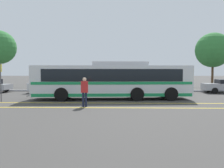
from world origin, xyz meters
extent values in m
plane|color=#423F3D|center=(0.00, 0.00, 0.00)|extent=(220.00, 220.00, 0.00)
cube|color=gold|center=(0.75, -2.46, 0.00)|extent=(31.98, 0.20, 0.01)
cube|color=gold|center=(0.75, -4.44, 0.00)|extent=(31.98, 0.20, 0.01)
cube|color=#99999E|center=(0.75, 6.52, 0.07)|extent=(39.98, 0.36, 0.15)
cube|color=silver|center=(0.75, -0.26, 1.46)|extent=(12.11, 3.24, 2.28)
cube|color=black|center=(0.75, -0.26, 1.89)|extent=(10.44, 3.17, 0.91)
cube|color=#198C4C|center=(0.75, -0.26, 1.31)|extent=(11.88, 3.26, 0.20)
cube|color=#198C4C|center=(0.75, -0.26, 0.44)|extent=(11.88, 3.25, 0.24)
cube|color=black|center=(-5.25, -0.65, 1.53)|extent=(0.18, 2.16, 1.62)
cube|color=black|center=(-5.25, -0.65, 2.45)|extent=(0.15, 1.72, 0.24)
cube|color=silver|center=(1.35, -0.22, 2.75)|extent=(4.31, 2.24, 0.29)
cube|color=black|center=(-5.53, -0.67, 0.55)|extent=(0.16, 1.84, 0.04)
cube|color=black|center=(-5.53, -0.67, 0.35)|extent=(0.16, 1.84, 0.04)
cylinder|color=black|center=(-2.88, -1.68, 0.50)|extent=(1.02, 0.35, 1.00)
cylinder|color=black|center=(-3.03, 0.68, 0.50)|extent=(1.02, 0.35, 1.00)
cylinder|color=black|center=(2.62, -1.31, 0.50)|extent=(1.02, 0.35, 1.00)
cylinder|color=black|center=(2.46, 1.04, 0.50)|extent=(1.02, 0.35, 1.00)
cylinder|color=black|center=(5.13, -1.15, 0.50)|extent=(1.02, 0.35, 1.00)
cylinder|color=black|center=(4.97, 1.20, 0.50)|extent=(1.02, 0.35, 1.00)
cylinder|color=black|center=(-10.88, 5.91, 0.30)|extent=(0.61, 0.22, 0.60)
cube|color=silver|center=(-5.74, 4.84, 0.67)|extent=(4.22, 2.24, 0.75)
cube|color=black|center=(-5.64, 4.85, 1.30)|extent=(1.85, 1.81, 0.50)
cylinder|color=black|center=(-6.92, 3.84, 0.30)|extent=(0.61, 0.25, 0.60)
cylinder|color=black|center=(-7.08, 5.63, 0.30)|extent=(0.61, 0.25, 0.60)
cylinder|color=black|center=(-4.41, 4.05, 0.30)|extent=(0.61, 0.25, 0.60)
cylinder|color=black|center=(-4.56, 5.85, 0.30)|extent=(0.61, 0.25, 0.60)
cube|color=navy|center=(-0.63, 5.10, 0.64)|extent=(4.67, 2.03, 0.68)
cube|color=black|center=(-0.51, 5.11, 1.25)|extent=(1.99, 1.71, 0.53)
cylinder|color=black|center=(-2.03, 4.17, 0.30)|extent=(0.61, 0.22, 0.60)
cylinder|color=black|center=(-2.09, 5.94, 0.30)|extent=(0.61, 0.22, 0.60)
cylinder|color=black|center=(0.83, 4.26, 0.30)|extent=(0.61, 0.22, 0.60)
cylinder|color=black|center=(0.77, 6.04, 0.30)|extent=(0.61, 0.22, 0.60)
cube|color=#9E9EA3|center=(5.58, 4.59, 0.66)|extent=(4.52, 1.79, 0.73)
cube|color=black|center=(5.70, 4.59, 1.29)|extent=(1.90, 1.57, 0.53)
cylinder|color=black|center=(4.19, 3.75, 0.30)|extent=(0.60, 0.20, 0.60)
cylinder|color=black|center=(4.18, 5.42, 0.30)|extent=(0.60, 0.20, 0.60)
cylinder|color=black|center=(6.99, 3.76, 0.30)|extent=(0.60, 0.20, 0.60)
cylinder|color=black|center=(6.98, 5.44, 0.30)|extent=(0.60, 0.20, 0.60)
cylinder|color=black|center=(10.70, 4.26, 0.30)|extent=(0.61, 0.23, 0.60)
cylinder|color=black|center=(10.80, 5.98, 0.30)|extent=(0.61, 0.23, 0.60)
cylinder|color=#191E38|center=(-0.92, -4.05, 0.43)|extent=(0.14, 0.14, 0.86)
cylinder|color=#191E38|center=(-0.75, -4.05, 0.43)|extent=(0.14, 0.14, 0.86)
cube|color=red|center=(-0.83, -4.05, 1.21)|extent=(0.43, 0.24, 0.68)
sphere|color=beige|center=(-0.83, -4.05, 1.67)|extent=(0.23, 0.23, 0.23)
cylinder|color=#59595E|center=(-7.15, -1.97, 1.37)|extent=(0.07, 0.07, 2.74)
cube|color=yellow|center=(-7.15, -1.97, 2.41)|extent=(0.06, 0.40, 0.56)
cylinder|color=#513823|center=(13.39, 11.16, 1.64)|extent=(0.28, 0.28, 3.29)
sphere|color=#337A38|center=(13.39, 11.16, 4.94)|extent=(4.41, 4.41, 4.41)
cylinder|color=#513823|center=(-14.53, 11.32, 1.87)|extent=(0.28, 0.28, 3.75)
camera|label=1|loc=(1.21, -17.28, 2.11)|focal=35.00mm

